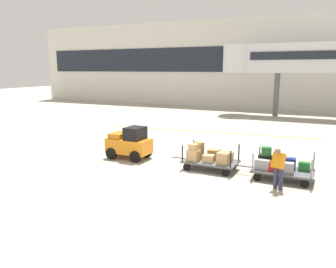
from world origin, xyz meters
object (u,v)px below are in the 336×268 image
(baggage_cart_middle, at_px, (280,166))
(baggage_handler, at_px, (278,166))
(baggage_cart_lead, at_px, (210,157))
(baggage_tug, at_px, (130,143))

(baggage_cart_middle, xyz_separation_m, baggage_handler, (0.07, -1.25, 0.35))
(baggage_cart_lead, height_order, baggage_handler, baggage_handler)
(baggage_cart_middle, height_order, baggage_handler, baggage_handler)
(baggage_cart_middle, bearing_deg, baggage_tug, 178.43)
(baggage_tug, distance_m, baggage_cart_lead, 4.12)
(baggage_cart_lead, relative_size, baggage_cart_middle, 1.00)
(baggage_cart_lead, xyz_separation_m, baggage_handler, (2.99, -1.31, 0.32))
(baggage_tug, relative_size, baggage_handler, 1.36)
(baggage_tug, relative_size, baggage_cart_lead, 0.71)
(baggage_tug, bearing_deg, baggage_cart_lead, -1.77)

